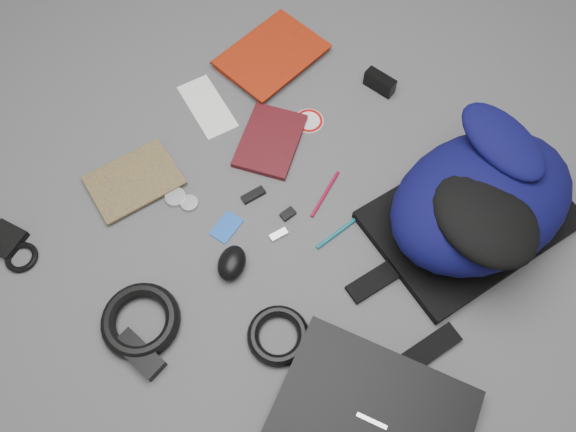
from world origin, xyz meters
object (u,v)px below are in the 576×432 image
Objects in this scene: backpack at (482,200)px; laptop at (370,422)px; dvd_case at (270,141)px; mouse at (232,263)px; textbook_red at (246,36)px; pouch at (5,240)px; power_brick at (140,354)px; comic_book at (121,158)px; compact_camera at (380,82)px.

laptop is at bearing -62.61° from backpack.
backpack reaches higher than dvd_case.
backpack is 2.49× the size of dvd_case.
mouse is at bearing -110.45° from backpack.
laptop is at bearing -33.96° from mouse.
textbook_red is 0.85m from pouch.
power_brick is (-0.02, -0.28, -0.01)m from mouse.
backpack is at bearing 84.27° from laptop.
backpack reaches higher than mouse.
mouse is at bearing 12.64° from comic_book.
pouch is at bearing -138.30° from dvd_case.
compact_camera is (-0.40, 0.21, -0.08)m from backpack.
compact_camera is (-0.48, 0.75, 0.01)m from laptop.
textbook_red is at bearing 110.35° from comic_book.
comic_book is at bearing 157.47° from laptop.
dvd_case is at bearing -147.55° from backpack.
compact_camera is (0.39, 0.61, 0.02)m from comic_book.
pouch is at bearing 178.43° from laptop.
backpack is at bearing -2.10° from textbook_red.
dvd_case is at bearing 62.37° from pouch.
comic_book is 1.87× the size of power_brick.
laptop reaches higher than power_brick.
backpack is 1.32× the size of laptop.
backpack is 0.55m from dvd_case.
backpack is 1.82× the size of textbook_red.
backpack is 0.82m from textbook_red.
laptop is 1.10m from textbook_red.
comic_book is 2.45× the size of mouse.
backpack reaches higher than compact_camera.
comic_book is 1.07× the size of dvd_case.
power_brick is (0.13, -0.61, 0.01)m from dvd_case.
pouch is (-0.85, -0.74, -0.10)m from backpack.
laptop is at bearing -30.55° from textbook_red.
power_brick is at bearing -20.62° from comic_book.
comic_book is at bearing -133.69° from backpack.
textbook_red is 1.37× the size of dvd_case.
mouse is 1.13× the size of pouch.
backpack is at bearing 64.07° from power_brick.
pouch is (-0.32, -0.62, 0.00)m from dvd_case.
dvd_case is at bearing 131.63° from laptop.
textbook_red is 1.28× the size of comic_book.
laptop is 1.89× the size of dvd_case.
power_brick is at bearing -58.25° from textbook_red.
compact_camera reaches higher than laptop.
laptop is 3.32× the size of power_brick.
mouse reaches higher than power_brick.
comic_book is 0.42m from mouse.
textbook_red is at bearing 87.22° from pouch.
pouch is at bearing -114.10° from compact_camera.
pouch is (-0.45, -0.00, -0.00)m from power_brick.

